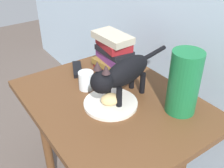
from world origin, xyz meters
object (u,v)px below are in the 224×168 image
(book_stack, at_px, (114,53))
(candle_jar, at_px, (86,81))
(cat, at_px, (123,73))
(bread_roll, at_px, (110,99))
(green_vase, at_px, (184,83))
(side_table, at_px, (112,114))
(plate, at_px, (111,103))
(tv_remote, at_px, (78,69))

(book_stack, bearing_deg, candle_jar, -71.06)
(book_stack, bearing_deg, cat, -27.45)
(bread_roll, height_order, cat, cat)
(cat, xyz_separation_m, book_stack, (-0.24, 0.12, -0.03))
(bread_roll, height_order, book_stack, book_stack)
(cat, height_order, green_vase, green_vase)
(side_table, relative_size, bread_roll, 10.41)
(bread_roll, bearing_deg, candle_jar, -177.29)
(plate, bearing_deg, side_table, 136.26)
(bread_roll, bearing_deg, cat, 100.26)
(book_stack, xyz_separation_m, tv_remote, (-0.10, -0.15, -0.09))
(cat, relative_size, tv_remote, 3.13)
(bread_roll, distance_m, book_stack, 0.32)
(side_table, distance_m, green_vase, 0.36)
(cat, bearing_deg, green_vase, 38.02)
(bread_roll, distance_m, cat, 0.12)
(tv_remote, bearing_deg, bread_roll, 18.46)
(plate, xyz_separation_m, bread_roll, (0.01, -0.01, 0.03))
(bread_roll, xyz_separation_m, cat, (-0.01, 0.07, 0.09))
(cat, relative_size, candle_jar, 5.53)
(bread_roll, distance_m, tv_remote, 0.35)
(tv_remote, bearing_deg, plate, 19.91)
(green_vase, bearing_deg, cat, -141.98)
(side_table, distance_m, plate, 0.10)
(cat, xyz_separation_m, candle_jar, (-0.17, -0.08, -0.09))
(cat, bearing_deg, book_stack, 152.55)
(plate, height_order, green_vase, green_vase)
(plate, bearing_deg, candle_jar, -173.70)
(candle_jar, bearing_deg, tv_remote, 163.83)
(bread_roll, relative_size, book_stack, 0.37)
(green_vase, bearing_deg, side_table, -139.88)
(cat, bearing_deg, plate, -89.25)
(bread_roll, relative_size, cat, 0.17)
(side_table, xyz_separation_m, candle_jar, (-0.14, -0.04, 0.12))
(bread_roll, relative_size, green_vase, 0.30)
(side_table, relative_size, green_vase, 3.16)
(bread_roll, bearing_deg, plate, 139.96)
(book_stack, height_order, tv_remote, book_stack)
(book_stack, xyz_separation_m, candle_jar, (0.07, -0.20, -0.06))
(candle_jar, relative_size, tv_remote, 0.57)
(candle_jar, bearing_deg, green_vase, 32.51)
(tv_remote, bearing_deg, side_table, 24.27)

